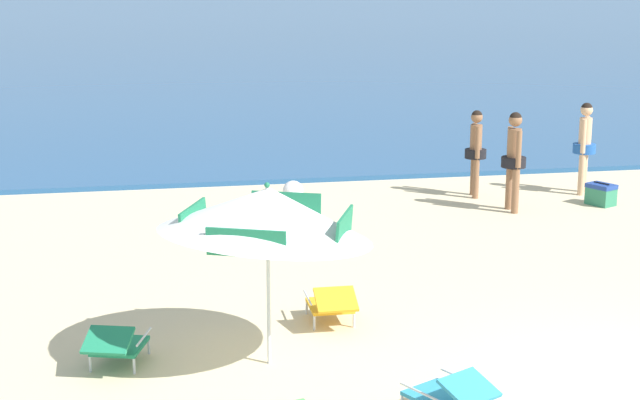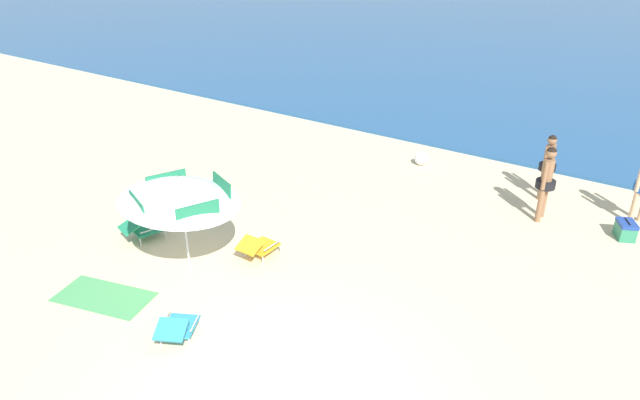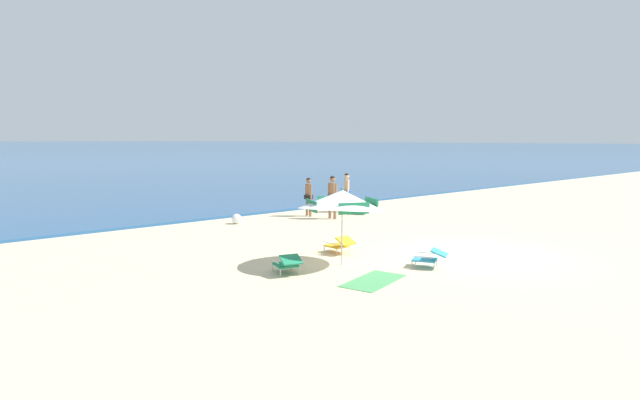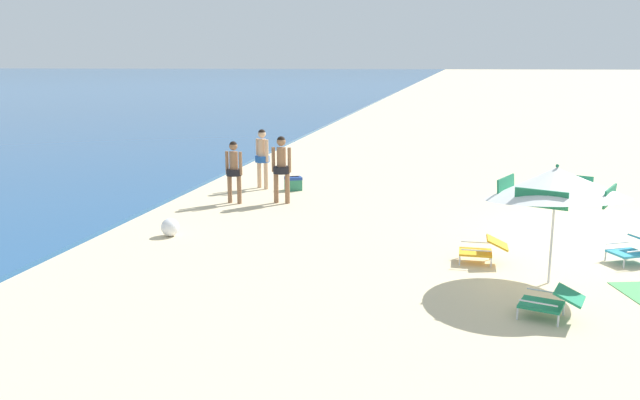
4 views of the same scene
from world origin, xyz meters
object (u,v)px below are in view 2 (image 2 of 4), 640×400
lounge_chair_under_umbrella (258,246)px  cooler_box (626,230)px  lounge_chair_beside_umbrella (177,327)px  person_wading_in (548,162)px  lounge_chair_facing_sea (142,228)px  person_standing_near_shore (547,178)px  beach_umbrella_striped_main (181,189)px  beach_ball (421,158)px  beach_towel (104,297)px

lounge_chair_under_umbrella → cooler_box: lounge_chair_under_umbrella is taller
lounge_chair_beside_umbrella → person_wading_in: size_ratio=0.60×
lounge_chair_facing_sea → person_standing_near_shore: bearing=40.7°
beach_umbrella_striped_main → person_standing_near_shore: bearing=49.5°
beach_ball → beach_towel: beach_ball is taller
lounge_chair_beside_umbrella → cooler_box: size_ratio=1.69×
person_wading_in → lounge_chair_beside_umbrella: bearing=-110.8°
person_standing_near_shore → beach_umbrella_striped_main: bearing=-130.5°
cooler_box → lounge_chair_beside_umbrella: bearing=-124.6°
lounge_chair_under_umbrella → person_standing_near_shore: size_ratio=0.49×
beach_umbrella_striped_main → beach_towel: beach_umbrella_striped_main is taller
cooler_box → person_standing_near_shore: bearing=-175.5°
cooler_box → beach_towel: cooler_box is taller
lounge_chair_under_umbrella → lounge_chair_beside_umbrella: size_ratio=0.88×
beach_ball → lounge_chair_under_umbrella: bearing=-95.0°
person_standing_near_shore → person_wading_in: (-0.27, 1.24, -0.08)m
lounge_chair_facing_sea → person_wading_in: person_wading_in is taller
beach_umbrella_striped_main → beach_ball: bearing=78.9°
person_standing_near_shore → lounge_chair_beside_umbrella: bearing=-115.4°
cooler_box → beach_ball: cooler_box is taller
lounge_chair_beside_umbrella → person_wading_in: bearing=69.2°
lounge_chair_facing_sea → lounge_chair_beside_umbrella: bearing=-30.8°
lounge_chair_under_umbrella → lounge_chair_facing_sea: bearing=-161.4°
lounge_chair_beside_umbrella → beach_ball: (-0.03, 9.38, -0.08)m
lounge_chair_beside_umbrella → beach_ball: bearing=90.2°
person_wading_in → beach_ball: size_ratio=4.23×
beach_umbrella_striped_main → lounge_chair_under_umbrella: (0.93, 1.07, -1.47)m
cooler_box → beach_towel: bearing=-133.7°
lounge_chair_under_umbrella → cooler_box: 8.09m
lounge_chair_under_umbrella → person_wading_in: bearing=57.3°
lounge_chair_beside_umbrella → lounge_chair_under_umbrella: bearing=102.4°
person_standing_near_shore → person_wading_in: bearing=102.5°
cooler_box → lounge_chair_under_umbrella: bearing=-139.6°
person_standing_near_shore → beach_ball: person_standing_near_shore is taller
lounge_chair_under_umbrella → beach_towel: bearing=-118.2°
person_wading_in → beach_ball: person_wading_in is taller
beach_ball → beach_towel: (-2.04, -9.32, -0.19)m
person_wading_in → beach_towel: person_wading_in is taller
lounge_chair_beside_umbrella → person_wading_in: person_wading_in is taller
person_wading_in → beach_towel: size_ratio=0.93×
person_standing_near_shore → beach_towel: 9.81m
lounge_chair_under_umbrella → lounge_chair_beside_umbrella: lounge_chair_under_umbrella is taller
lounge_chair_beside_umbrella → person_standing_near_shore: 8.76m
person_standing_near_shore → beach_ball: size_ratio=4.56×
lounge_chair_beside_umbrella → person_standing_near_shore: person_standing_near_shore is taller
person_standing_near_shore → cooler_box: person_standing_near_shore is taller
person_wading_in → beach_umbrella_striped_main: bearing=-124.0°
lounge_chair_beside_umbrella → beach_towel: (-2.07, 0.05, -0.27)m
lounge_chair_facing_sea → beach_towel: size_ratio=0.55×
beach_umbrella_striped_main → lounge_chair_facing_sea: beach_umbrella_striped_main is taller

